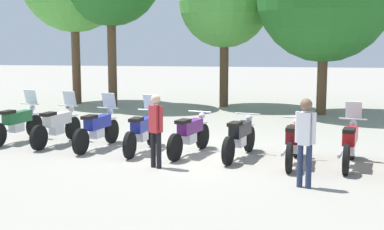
{
  "coord_description": "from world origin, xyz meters",
  "views": [
    {
      "loc": [
        1.79,
        -12.41,
        2.79
      ],
      "look_at": [
        0.0,
        0.5,
        0.9
      ],
      "focal_mm": 49.81,
      "sensor_mm": 36.0,
      "label": 1
    }
  ],
  "objects": [
    {
      "name": "tree_2",
      "position": [
        0.09,
        9.36,
        4.21
      ],
      "size": [
        3.68,
        3.68,
        6.08
      ],
      "color": "brown",
      "rests_on": "ground_plane"
    },
    {
      "name": "motorcycle_5",
      "position": [
        1.22,
        -0.13,
        0.5
      ],
      "size": [
        0.82,
        2.14,
        0.99
      ],
      "rotation": [
        0.0,
        0.0,
        1.3
      ],
      "color": "black",
      "rests_on": "ground_plane"
    },
    {
      "name": "motorcycle_1",
      "position": [
        -3.63,
        0.81,
        0.52
      ],
      "size": [
        0.76,
        2.16,
        1.37
      ],
      "rotation": [
        0.0,
        0.0,
        1.36
      ],
      "color": "black",
      "rests_on": "ground_plane"
    },
    {
      "name": "motorcycle_3",
      "position": [
        -1.21,
        0.23,
        0.52
      ],
      "size": [
        0.67,
        2.18,
        1.37
      ],
      "rotation": [
        0.0,
        0.0,
        1.44
      ],
      "color": "black",
      "rests_on": "ground_plane"
    },
    {
      "name": "motorcycle_0",
      "position": [
        -4.84,
        1.0,
        0.52
      ],
      "size": [
        0.76,
        2.16,
        1.37
      ],
      "rotation": [
        0.0,
        0.0,
        1.36
      ],
      "color": "black",
      "rests_on": "ground_plane"
    },
    {
      "name": "motorcycle_6",
      "position": [
        2.43,
        -0.59,
        0.5
      ],
      "size": [
        0.69,
        2.18,
        0.99
      ],
      "rotation": [
        0.0,
        0.0,
        1.42
      ],
      "color": "black",
      "rests_on": "ground_plane"
    },
    {
      "name": "motorcycle_4",
      "position": [
        0.01,
        0.08,
        0.5
      ],
      "size": [
        0.86,
        2.12,
        0.99
      ],
      "rotation": [
        0.0,
        0.0,
        1.27
      ],
      "color": "black",
      "rests_on": "ground_plane"
    },
    {
      "name": "motorcycle_7",
      "position": [
        3.65,
        -0.63,
        0.52
      ],
      "size": [
        0.78,
        2.15,
        1.37
      ],
      "rotation": [
        0.0,
        0.0,
        1.34
      ],
      "color": "black",
      "rests_on": "ground_plane"
    },
    {
      "name": "person_0",
      "position": [
        -0.53,
        -1.37,
        0.93
      ],
      "size": [
        0.38,
        0.29,
        1.6
      ],
      "rotation": [
        0.0,
        0.0,
        1.01
      ],
      "color": "black",
      "rests_on": "ground_plane"
    },
    {
      "name": "ground_plane",
      "position": [
        0.0,
        0.0,
        0.0
      ],
      "size": [
        80.0,
        80.0,
        0.0
      ],
      "primitive_type": "plane",
      "color": "gray"
    },
    {
      "name": "motorcycle_2",
      "position": [
        -2.42,
        0.46,
        0.52
      ],
      "size": [
        0.76,
        2.16,
        1.37
      ],
      "rotation": [
        0.0,
        0.0,
        1.36
      ],
      "color": "black",
      "rests_on": "ground_plane"
    },
    {
      "name": "person_2",
      "position": [
        2.54,
        -2.5,
        0.99
      ],
      "size": [
        0.4,
        0.29,
        1.69
      ],
      "rotation": [
        0.0,
        0.0,
        1.16
      ],
      "color": "#232D4C",
      "rests_on": "ground_plane"
    }
  ]
}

